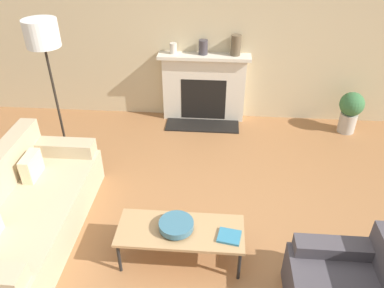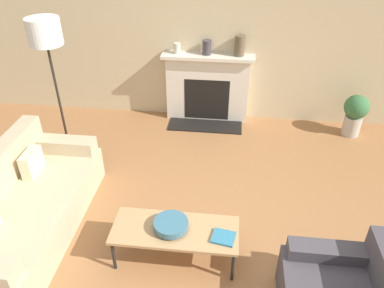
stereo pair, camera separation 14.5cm
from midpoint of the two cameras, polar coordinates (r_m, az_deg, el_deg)
ground_plane at (r=3.87m, az=1.09°, el=-18.13°), size 18.00×18.00×0.00m
wall_back at (r=5.75m, az=3.30°, el=17.37°), size 18.00×0.06×2.90m
fireplace at (r=5.94m, az=1.10°, el=8.44°), size 1.40×0.59×1.08m
couch at (r=4.34m, az=-25.09°, el=-9.51°), size 0.92×2.08×0.83m
coffee_table at (r=3.67m, az=-2.93°, el=-13.24°), size 1.21×0.49×0.39m
bowl at (r=3.62m, az=-3.58°, el=-12.23°), size 0.33×0.33×0.09m
book at (r=3.58m, az=4.50°, el=-13.88°), size 0.24×0.22×0.02m
floor_lamp at (r=4.71m, az=-22.34°, el=13.21°), size 0.39×0.39×1.93m
mantel_vase_left at (r=5.76m, az=-3.61°, el=14.35°), size 0.11×0.11×0.16m
mantel_vase_center_left at (r=5.71m, az=0.96°, el=14.53°), size 0.13×0.13×0.21m
mantel_vase_center_right at (r=5.69m, az=5.95°, el=14.74°), size 0.15×0.15×0.30m
potted_plant at (r=6.09m, az=22.38°, el=4.84°), size 0.36×0.36×0.65m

